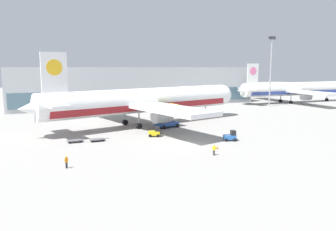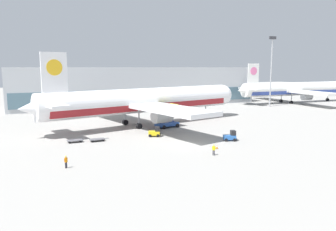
% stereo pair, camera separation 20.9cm
% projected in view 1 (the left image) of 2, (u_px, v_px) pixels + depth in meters
% --- Properties ---
extents(ground_plane, '(400.00, 400.00, 0.00)m').
position_uv_depth(ground_plane, '(191.00, 144.00, 59.88)').
color(ground_plane, gray).
extents(terminal_building, '(90.00, 18.20, 14.00)m').
position_uv_depth(terminal_building, '(138.00, 86.00, 122.29)').
color(terminal_building, '#B2B7BC').
rests_on(terminal_building, ground_plane).
extents(light_mast, '(2.80, 0.50, 24.66)m').
position_uv_depth(light_mast, '(271.00, 67.00, 115.73)').
color(light_mast, '#9EA0A5').
rests_on(light_mast, ground_plane).
extents(airplane_main, '(57.10, 48.52, 17.00)m').
position_uv_depth(airplane_main, '(143.00, 101.00, 78.73)').
color(airplane_main, white).
rests_on(airplane_main, ground_plane).
extents(airplane_distant, '(52.43, 43.53, 15.34)m').
position_uv_depth(airplane_distant, '(292.00, 89.00, 129.41)').
color(airplane_distant, white).
rests_on(airplane_distant, ground_plane).
extents(scissor_lift_loader, '(5.76, 4.41, 5.39)m').
position_uv_depth(scissor_lift_loader, '(167.00, 119.00, 76.64)').
color(scissor_lift_loader, '#284C99').
rests_on(scissor_lift_loader, ground_plane).
extents(baggage_tug_foreground, '(2.77, 2.30, 2.00)m').
position_uv_depth(baggage_tug_foreground, '(231.00, 136.00, 62.82)').
color(baggage_tug_foreground, '#2D66B7').
rests_on(baggage_tug_foreground, ground_plane).
extents(baggage_tug_mid, '(2.79, 2.37, 2.00)m').
position_uv_depth(baggage_tug_mid, '(155.00, 132.00, 66.63)').
color(baggage_tug_mid, yellow).
rests_on(baggage_tug_mid, ground_plane).
extents(baggage_dolly_lead, '(3.73, 1.60, 0.48)m').
position_uv_depth(baggage_dolly_lead, '(75.00, 140.00, 61.38)').
color(baggage_dolly_lead, '#56565B').
rests_on(baggage_dolly_lead, ground_plane).
extents(baggage_dolly_second, '(3.73, 1.60, 0.48)m').
position_uv_depth(baggage_dolly_second, '(97.00, 139.00, 62.31)').
color(baggage_dolly_second, '#56565B').
rests_on(baggage_dolly_second, ground_plane).
extents(ground_crew_near, '(0.48, 0.39, 1.79)m').
position_uv_depth(ground_crew_near, '(66.00, 161.00, 45.65)').
color(ground_crew_near, black).
rests_on(ground_crew_near, ground_plane).
extents(ground_crew_far, '(0.41, 0.45, 1.79)m').
position_uv_depth(ground_crew_far, '(214.00, 149.00, 52.36)').
color(ground_crew_far, black).
rests_on(ground_crew_far, ground_plane).
extents(traffic_cone_near, '(0.40, 0.40, 0.71)m').
position_uv_depth(traffic_cone_near, '(217.00, 147.00, 56.74)').
color(traffic_cone_near, black).
rests_on(traffic_cone_near, ground_plane).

